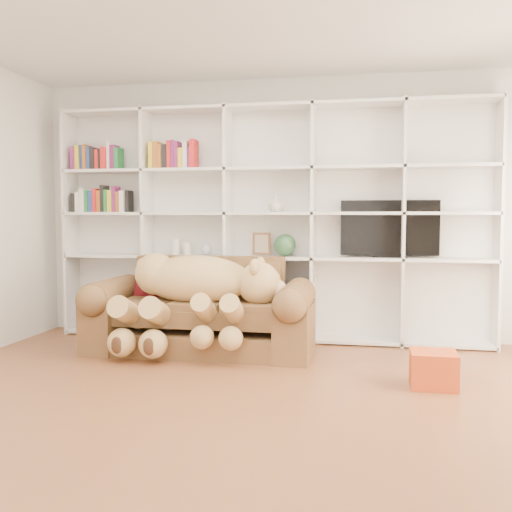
% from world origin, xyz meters
% --- Properties ---
extents(floor, '(5.00, 5.00, 0.00)m').
position_xyz_m(floor, '(0.00, 0.00, 0.00)').
color(floor, brown).
rests_on(floor, ground).
extents(wall_back, '(5.00, 0.02, 2.70)m').
position_xyz_m(wall_back, '(0.00, 2.50, 1.35)').
color(wall_back, white).
rests_on(wall_back, floor).
extents(bookshelf, '(4.43, 0.35, 2.40)m').
position_xyz_m(bookshelf, '(-0.24, 2.36, 1.31)').
color(bookshelf, white).
rests_on(bookshelf, floor).
extents(sofa, '(2.08, 0.90, 0.88)m').
position_xyz_m(sofa, '(-0.55, 1.70, 0.33)').
color(sofa, brown).
rests_on(sofa, floor).
extents(teddy_bear, '(1.52, 0.84, 0.88)m').
position_xyz_m(teddy_bear, '(-0.57, 1.52, 0.60)').
color(teddy_bear, tan).
rests_on(teddy_bear, sofa).
extents(throw_pillow, '(0.38, 0.24, 0.38)m').
position_xyz_m(throw_pillow, '(-1.08, 1.84, 0.62)').
color(throw_pillow, '#540E0F').
rests_on(throw_pillow, sofa).
extents(gift_box, '(0.34, 0.32, 0.27)m').
position_xyz_m(gift_box, '(1.46, 0.90, 0.13)').
color(gift_box, '#CB471B').
rests_on(gift_box, floor).
extents(tv, '(0.96, 0.18, 0.56)m').
position_xyz_m(tv, '(1.19, 2.35, 1.14)').
color(tv, black).
rests_on(tv, bookshelf).
extents(picture_frame, '(0.18, 0.03, 0.23)m').
position_xyz_m(picture_frame, '(-0.08, 2.30, 0.99)').
color(picture_frame, brown).
rests_on(picture_frame, bookshelf).
extents(green_vase, '(0.22, 0.22, 0.22)m').
position_xyz_m(green_vase, '(0.16, 2.30, 0.98)').
color(green_vase, '#2C5732').
rests_on(green_vase, bookshelf).
extents(figurine_tall, '(0.09, 0.09, 0.17)m').
position_xyz_m(figurine_tall, '(-1.01, 2.30, 0.95)').
color(figurine_tall, beige).
rests_on(figurine_tall, bookshelf).
extents(figurine_short, '(0.10, 0.10, 0.13)m').
position_xyz_m(figurine_short, '(-0.88, 2.30, 0.93)').
color(figurine_short, beige).
rests_on(figurine_short, bookshelf).
extents(snow_globe, '(0.11, 0.11, 0.11)m').
position_xyz_m(snow_globe, '(-0.67, 2.30, 0.92)').
color(snow_globe, silver).
rests_on(snow_globe, bookshelf).
extents(shelf_vase, '(0.16, 0.16, 0.17)m').
position_xyz_m(shelf_vase, '(0.06, 2.30, 1.40)').
color(shelf_vase, beige).
rests_on(shelf_vase, bookshelf).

